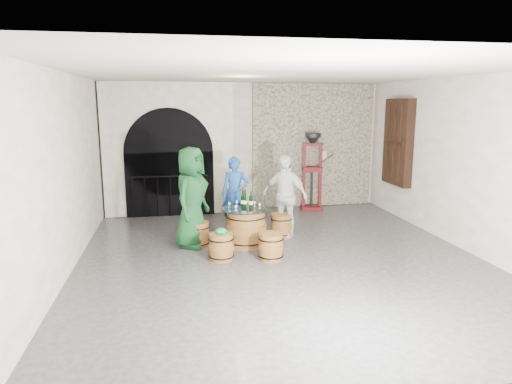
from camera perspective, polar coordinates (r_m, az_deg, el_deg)
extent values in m
plane|color=#2C2C2F|center=(8.19, 2.97, -8.23)|extent=(8.00, 8.00, 0.00)
plane|color=silver|center=(11.71, -1.44, 5.68)|extent=(8.00, 0.00, 8.00)
plane|color=silver|center=(4.10, 16.10, -5.09)|extent=(8.00, 0.00, 8.00)
plane|color=silver|center=(7.79, -22.85, 2.03)|extent=(0.00, 8.00, 8.00)
plane|color=silver|center=(9.26, 24.70, 3.20)|extent=(0.00, 8.00, 8.00)
plane|color=beige|center=(7.75, 3.21, 14.71)|extent=(8.00, 8.00, 0.00)
cube|color=#ABA188|center=(12.06, 7.13, 5.75)|extent=(3.20, 0.12, 3.18)
cube|color=silver|center=(11.33, -10.83, 5.29)|extent=(3.10, 0.50, 3.18)
cube|color=black|center=(11.18, -10.68, 0.95)|extent=(2.10, 0.03, 1.55)
cylinder|color=black|center=(11.07, -10.82, 4.90)|extent=(2.10, 0.03, 2.10)
cylinder|color=black|center=(11.08, -10.72, 1.94)|extent=(1.79, 0.04, 0.04)
cylinder|color=black|center=(11.21, -15.19, -0.70)|extent=(0.02, 0.02, 0.98)
cylinder|color=black|center=(11.19, -13.68, -0.65)|extent=(0.02, 0.02, 0.98)
cylinder|color=black|center=(11.17, -12.15, -0.60)|extent=(0.02, 0.02, 0.98)
cylinder|color=black|center=(11.17, -10.63, -0.55)|extent=(0.02, 0.02, 0.98)
cylinder|color=black|center=(11.17, -9.10, -0.49)|extent=(0.02, 0.02, 0.98)
cylinder|color=black|center=(11.18, -7.58, -0.44)|extent=(0.02, 0.02, 0.98)
cylinder|color=black|center=(11.19, -6.06, -0.39)|extent=(0.02, 0.02, 0.98)
cube|color=black|center=(11.23, 17.34, 5.97)|extent=(0.20, 1.10, 2.00)
cube|color=black|center=(11.21, 17.11, 5.97)|extent=(0.06, 0.88, 1.76)
cube|color=black|center=(11.22, 17.24, 5.97)|extent=(0.22, 0.92, 0.06)
cube|color=black|center=(10.96, 17.94, 5.82)|extent=(0.22, 0.06, 1.80)
cube|color=black|center=(11.22, 17.24, 5.97)|extent=(0.22, 0.06, 1.80)
cube|color=black|center=(11.48, 16.58, 6.11)|extent=(0.22, 0.06, 1.80)
cylinder|color=brown|center=(8.78, -1.25, -4.51)|extent=(0.73, 0.73, 0.69)
cylinder|color=brown|center=(8.78, -1.25, -4.51)|extent=(0.78, 0.78, 0.15)
torus|color=black|center=(8.85, -1.24, -5.98)|extent=(0.79, 0.79, 0.02)
torus|color=black|center=(8.72, -1.26, -3.02)|extent=(0.79, 0.79, 0.02)
cylinder|color=brown|center=(8.69, -1.26, -2.24)|extent=(0.75, 0.75, 0.02)
cylinder|color=black|center=(8.69, -1.26, -2.08)|extent=(0.95, 0.95, 0.01)
cylinder|color=brown|center=(8.84, -7.24, -5.29)|extent=(0.41, 0.41, 0.45)
cylinder|color=brown|center=(8.84, -7.24, -5.29)|extent=(0.44, 0.44, 0.10)
torus|color=black|center=(8.89, -7.22, -6.25)|extent=(0.45, 0.45, 0.02)
torus|color=black|center=(8.80, -7.27, -4.33)|extent=(0.45, 0.45, 0.02)
cylinder|color=brown|center=(8.78, -7.28, -3.81)|extent=(0.42, 0.42, 0.02)
cylinder|color=brown|center=(9.69, -2.39, -3.76)|extent=(0.41, 0.41, 0.45)
cylinder|color=brown|center=(9.69, -2.39, -3.76)|extent=(0.44, 0.44, 0.10)
torus|color=black|center=(9.73, -2.38, -4.63)|extent=(0.45, 0.45, 0.02)
torus|color=black|center=(9.65, -2.39, -2.87)|extent=(0.45, 0.45, 0.02)
cylinder|color=brown|center=(9.63, -2.40, -2.39)|extent=(0.42, 0.42, 0.02)
cylinder|color=brown|center=(9.39, 3.17, -4.24)|extent=(0.41, 0.41, 0.45)
cylinder|color=brown|center=(9.39, 3.17, -4.24)|extent=(0.44, 0.44, 0.10)
torus|color=black|center=(9.44, 3.16, -5.14)|extent=(0.45, 0.45, 0.02)
torus|color=black|center=(9.35, 3.18, -3.33)|extent=(0.45, 0.45, 0.02)
cylinder|color=brown|center=(9.33, 3.18, -2.84)|extent=(0.42, 0.42, 0.02)
cylinder|color=brown|center=(8.05, 1.87, -6.87)|extent=(0.41, 0.41, 0.45)
cylinder|color=brown|center=(8.05, 1.87, -6.87)|extent=(0.44, 0.44, 0.10)
torus|color=black|center=(8.10, 1.86, -7.90)|extent=(0.45, 0.45, 0.02)
torus|color=black|center=(8.01, 1.88, -5.82)|extent=(0.45, 0.45, 0.02)
cylinder|color=brown|center=(7.98, 1.88, -5.25)|extent=(0.42, 0.42, 0.02)
cylinder|color=brown|center=(8.05, -4.36, -6.89)|extent=(0.41, 0.41, 0.45)
cylinder|color=brown|center=(8.05, -4.36, -6.89)|extent=(0.44, 0.44, 0.10)
torus|color=black|center=(8.10, -4.34, -7.93)|extent=(0.45, 0.45, 0.02)
torus|color=black|center=(8.01, -4.38, -5.84)|extent=(0.45, 0.45, 0.02)
cylinder|color=brown|center=(7.98, -4.39, -5.28)|extent=(0.42, 0.42, 0.02)
ellipsoid|color=#0B7E46|center=(7.97, -4.39, -4.90)|extent=(0.20, 0.20, 0.11)
cylinder|color=#0B7E46|center=(7.96, -3.79, -5.23)|extent=(0.13, 0.13, 0.01)
imported|color=#11401D|center=(8.68, -8.07, -0.67)|extent=(0.98, 1.11, 1.91)
imported|color=#1B4794|center=(9.76, -2.65, -0.22)|extent=(0.65, 0.51, 1.59)
imported|color=silver|center=(9.31, 3.60, -0.50)|extent=(1.02, 0.95, 1.68)
cylinder|color=black|center=(8.75, -1.44, -1.20)|extent=(0.07, 0.07, 0.22)
cylinder|color=white|center=(8.75, -1.43, -1.27)|extent=(0.08, 0.08, 0.06)
cone|color=black|center=(8.72, -1.44, -0.40)|extent=(0.07, 0.07, 0.05)
cylinder|color=black|center=(8.71, -1.44, -0.05)|extent=(0.03, 0.03, 0.07)
cylinder|color=black|center=(8.69, -0.65, -1.28)|extent=(0.07, 0.07, 0.22)
cylinder|color=white|center=(8.69, -0.65, -1.35)|extent=(0.08, 0.08, 0.06)
cone|color=black|center=(8.66, -0.65, -0.48)|extent=(0.07, 0.07, 0.05)
cylinder|color=black|center=(8.65, -0.65, -0.12)|extent=(0.03, 0.03, 0.07)
cylinder|color=black|center=(8.77, -1.66, -1.17)|extent=(0.07, 0.07, 0.22)
cylinder|color=white|center=(8.77, -1.66, -1.23)|extent=(0.08, 0.08, 0.06)
cone|color=black|center=(8.74, -1.66, -0.37)|extent=(0.07, 0.07, 0.05)
cylinder|color=black|center=(8.73, -1.66, -0.02)|extent=(0.03, 0.03, 0.07)
cylinder|color=brown|center=(11.01, -2.44, -1.42)|extent=(0.46, 0.46, 0.64)
cylinder|color=brown|center=(11.01, -2.44, -1.42)|extent=(0.49, 0.49, 0.14)
torus|color=black|center=(11.06, -2.43, -2.53)|extent=(0.50, 0.50, 0.02)
torus|color=black|center=(10.97, -2.45, -0.31)|extent=(0.50, 0.50, 0.02)
cylinder|color=brown|center=(10.95, -2.45, 0.27)|extent=(0.47, 0.47, 0.02)
cube|color=#4F0D10|center=(11.82, 6.93, -1.97)|extent=(0.60, 0.52, 0.10)
cube|color=#4F0D10|center=(11.63, 7.05, 2.86)|extent=(0.53, 0.39, 0.12)
cube|color=#4F0D10|center=(11.56, 7.12, 5.90)|extent=(0.50, 0.20, 0.07)
cylinder|color=black|center=(11.70, 7.00, 0.75)|extent=(0.06, 0.06, 1.03)
cylinder|color=black|center=(11.54, 7.15, 7.08)|extent=(0.39, 0.39, 0.09)
cone|color=black|center=(11.55, 7.14, 6.46)|extent=(0.39, 0.39, 0.21)
cube|color=#4F0D10|center=(11.63, 6.02, 2.00)|extent=(0.08, 0.08, 1.66)
cube|color=#4F0D10|center=(11.69, 8.03, 2.00)|extent=(0.08, 0.08, 1.66)
cylinder|color=#4F0D10|center=(11.61, 8.63, 3.98)|extent=(0.44, 0.11, 0.32)
cube|color=silver|center=(12.09, 8.34, 4.54)|extent=(0.18, 0.10, 0.22)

